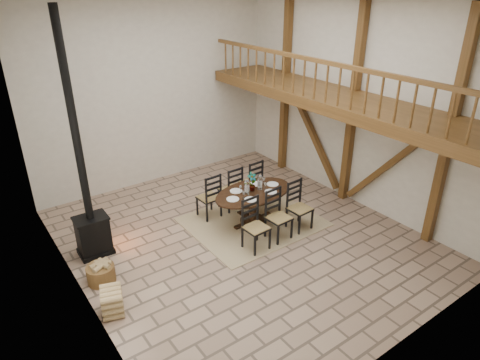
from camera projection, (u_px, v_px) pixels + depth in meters
ground at (241, 238)px, 9.74m from camera, size 8.00×8.00×0.00m
room_shell at (287, 100)px, 9.06m from camera, size 7.02×8.02×5.01m
rug at (253, 222)px, 10.36m from camera, size 3.00×2.50×0.02m
dining_table at (253, 206)px, 10.17m from camera, size 2.07×2.33×1.30m
wood_stove at (89, 208)px, 8.73m from camera, size 0.69×0.54×5.00m
log_basket at (101, 273)px, 8.28m from camera, size 0.54×0.54×0.45m
log_stack at (112, 301)px, 7.48m from camera, size 0.49×0.58×0.49m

